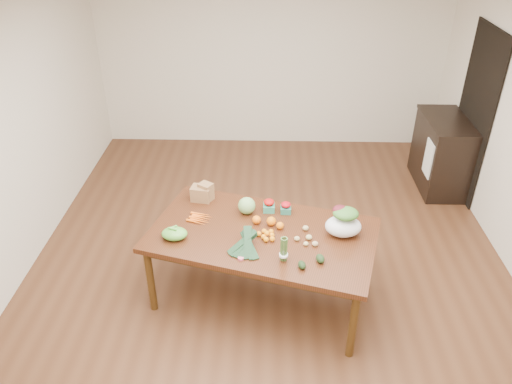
{
  "coord_description": "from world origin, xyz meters",
  "views": [
    {
      "loc": [
        -0.02,
        -4.12,
        3.42
      ],
      "look_at": [
        -0.13,
        0.0,
        0.89
      ],
      "focal_mm": 35.0,
      "sensor_mm": 36.0,
      "label": 1
    }
  ],
  "objects_px": {
    "cabbage": "(247,206)",
    "mandarin_cluster": "(267,234)",
    "cabinet": "(441,153)",
    "asparagus_bundle": "(284,249)",
    "kale_bunch": "(244,245)",
    "dining_table": "(262,265)",
    "salad_bag": "(344,223)",
    "paper_bag": "(201,192)"
  },
  "relations": [
    {
      "from": "mandarin_cluster",
      "to": "asparagus_bundle",
      "type": "height_order",
      "value": "asparagus_bundle"
    },
    {
      "from": "dining_table",
      "to": "kale_bunch",
      "type": "distance_m",
      "value": 0.56
    },
    {
      "from": "paper_bag",
      "to": "kale_bunch",
      "type": "xyz_separation_m",
      "value": [
        0.47,
        -0.83,
        -0.01
      ]
    },
    {
      "from": "mandarin_cluster",
      "to": "kale_bunch",
      "type": "bearing_deg",
      "value": -131.7
    },
    {
      "from": "paper_bag",
      "to": "cabbage",
      "type": "relative_size",
      "value": 1.55
    },
    {
      "from": "paper_bag",
      "to": "cabbage",
      "type": "bearing_deg",
      "value": -25.85
    },
    {
      "from": "cabbage",
      "to": "dining_table",
      "type": "bearing_deg",
      "value": -64.03
    },
    {
      "from": "paper_bag",
      "to": "salad_bag",
      "type": "xyz_separation_m",
      "value": [
        1.33,
        -0.55,
        0.04
      ]
    },
    {
      "from": "cabinet",
      "to": "paper_bag",
      "type": "bearing_deg",
      "value": -150.39
    },
    {
      "from": "mandarin_cluster",
      "to": "salad_bag",
      "type": "height_order",
      "value": "salad_bag"
    },
    {
      "from": "cabbage",
      "to": "mandarin_cluster",
      "type": "distance_m",
      "value": 0.44
    },
    {
      "from": "salad_bag",
      "to": "asparagus_bundle",
      "type": "bearing_deg",
      "value": -144.32
    },
    {
      "from": "dining_table",
      "to": "cabbage",
      "type": "distance_m",
      "value": 0.58
    },
    {
      "from": "dining_table",
      "to": "cabinet",
      "type": "distance_m",
      "value": 3.16
    },
    {
      "from": "dining_table",
      "to": "paper_bag",
      "type": "distance_m",
      "value": 0.94
    },
    {
      "from": "dining_table",
      "to": "paper_bag",
      "type": "height_order",
      "value": "paper_bag"
    },
    {
      "from": "cabinet",
      "to": "dining_table",
      "type": "bearing_deg",
      "value": -136.23
    },
    {
      "from": "cabbage",
      "to": "mandarin_cluster",
      "type": "xyz_separation_m",
      "value": [
        0.19,
        -0.39,
        -0.04
      ]
    },
    {
      "from": "cabbage",
      "to": "salad_bag",
      "type": "xyz_separation_m",
      "value": [
        0.87,
        -0.32,
        0.04
      ]
    },
    {
      "from": "cabinet",
      "to": "salad_bag",
      "type": "distance_m",
      "value": 2.72
    },
    {
      "from": "cabbage",
      "to": "asparagus_bundle",
      "type": "distance_m",
      "value": 0.79
    },
    {
      "from": "dining_table",
      "to": "mandarin_cluster",
      "type": "relative_size",
      "value": 11.14
    },
    {
      "from": "cabinet",
      "to": "cabbage",
      "type": "xyz_separation_m",
      "value": [
        -2.44,
        -1.87,
        0.36
      ]
    },
    {
      "from": "dining_table",
      "to": "cabbage",
      "type": "xyz_separation_m",
      "value": [
        -0.15,
        0.32,
        0.46
      ]
    },
    {
      "from": "cabbage",
      "to": "asparagus_bundle",
      "type": "height_order",
      "value": "asparagus_bundle"
    },
    {
      "from": "salad_bag",
      "to": "cabinet",
      "type": "bearing_deg",
      "value": 54.49
    },
    {
      "from": "kale_bunch",
      "to": "dining_table",
      "type": "bearing_deg",
      "value": 78.42
    },
    {
      "from": "cabinet",
      "to": "paper_bag",
      "type": "distance_m",
      "value": 3.35
    },
    {
      "from": "dining_table",
      "to": "kale_bunch",
      "type": "relative_size",
      "value": 5.01
    },
    {
      "from": "kale_bunch",
      "to": "asparagus_bundle",
      "type": "xyz_separation_m",
      "value": [
        0.33,
        -0.11,
        0.05
      ]
    },
    {
      "from": "dining_table",
      "to": "asparagus_bundle",
      "type": "relative_size",
      "value": 8.02
    },
    {
      "from": "cabinet",
      "to": "asparagus_bundle",
      "type": "distance_m",
      "value": 3.35
    },
    {
      "from": "dining_table",
      "to": "cabbage",
      "type": "height_order",
      "value": "cabbage"
    },
    {
      "from": "dining_table",
      "to": "salad_bag",
      "type": "bearing_deg",
      "value": 15.28
    },
    {
      "from": "cabinet",
      "to": "salad_bag",
      "type": "bearing_deg",
      "value": -125.51
    },
    {
      "from": "cabinet",
      "to": "mandarin_cluster",
      "type": "bearing_deg",
      "value": -134.76
    },
    {
      "from": "cabbage",
      "to": "cabinet",
      "type": "bearing_deg",
      "value": 37.5
    },
    {
      "from": "dining_table",
      "to": "kale_bunch",
      "type": "bearing_deg",
      "value": -101.58
    },
    {
      "from": "mandarin_cluster",
      "to": "asparagus_bundle",
      "type": "relative_size",
      "value": 0.72
    },
    {
      "from": "mandarin_cluster",
      "to": "salad_bag",
      "type": "xyz_separation_m",
      "value": [
        0.68,
        0.07,
        0.09
      ]
    },
    {
      "from": "salad_bag",
      "to": "kale_bunch",
      "type": "bearing_deg",
      "value": -162.08
    },
    {
      "from": "cabbage",
      "to": "mandarin_cluster",
      "type": "bearing_deg",
      "value": -63.63
    }
  ]
}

